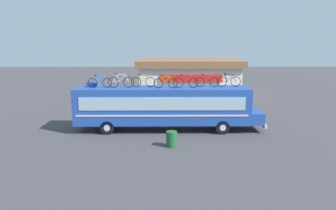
# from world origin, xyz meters

# --- Properties ---
(ground_plane) EXTENTS (120.00, 120.00, 0.00)m
(ground_plane) POSITION_xyz_m (0.00, 0.00, 0.00)
(ground_plane) COLOR #423F44
(bus) EXTENTS (12.97, 2.48, 3.02)m
(bus) POSITION_xyz_m (0.15, 0.00, 1.76)
(bus) COLOR #23479E
(bus) RESTS_ON ground
(luggage_bag_1) EXTENTS (0.68, 0.47, 0.31)m
(luggage_bag_1) POSITION_xyz_m (-4.89, 0.34, 3.18)
(luggage_bag_1) COLOR #193899
(luggage_bag_1) RESTS_ON bus
(rooftop_bicycle_1) EXTENTS (1.64, 0.44, 0.87)m
(rooftop_bicycle_1) POSITION_xyz_m (-4.28, -0.02, 3.38)
(rooftop_bicycle_1) COLOR black
(rooftop_bicycle_1) RESTS_ON bus
(rooftop_bicycle_2) EXTENTS (1.78, 0.44, 0.98)m
(rooftop_bicycle_2) POSITION_xyz_m (-2.84, -0.00, 3.43)
(rooftop_bicycle_2) COLOR black
(rooftop_bicycle_2) RESTS_ON bus
(rooftop_bicycle_3) EXTENTS (1.68, 0.44, 0.92)m
(rooftop_bicycle_3) POSITION_xyz_m (-1.32, 0.23, 3.40)
(rooftop_bicycle_3) COLOR black
(rooftop_bicycle_3) RESTS_ON bus
(rooftop_bicycle_4) EXTENTS (1.63, 0.44, 0.87)m
(rooftop_bicycle_4) POSITION_xyz_m (0.23, -0.30, 3.39)
(rooftop_bicycle_4) COLOR black
(rooftop_bicycle_4) RESTS_ON bus
(rooftop_bicycle_5) EXTENTS (1.70, 0.44, 0.91)m
(rooftop_bicycle_5) POSITION_xyz_m (1.60, -0.18, 3.40)
(rooftop_bicycle_5) COLOR black
(rooftop_bicycle_5) RESTS_ON bus
(rooftop_bicycle_6) EXTENTS (1.66, 0.44, 0.88)m
(rooftop_bicycle_6) POSITION_xyz_m (3.11, 0.35, 3.39)
(rooftop_bicycle_6) COLOR black
(rooftop_bicycle_6) RESTS_ON bus
(rooftop_bicycle_7) EXTENTS (1.68, 0.44, 0.95)m
(rooftop_bicycle_7) POSITION_xyz_m (4.63, 0.38, 3.41)
(rooftop_bicycle_7) COLOR black
(rooftop_bicycle_7) RESTS_ON bus
(roadside_building) EXTENTS (11.40, 10.21, 4.19)m
(roadside_building) POSITION_xyz_m (2.83, 15.28, 2.15)
(roadside_building) COLOR silver
(roadside_building) RESTS_ON ground
(trash_bin) EXTENTS (0.64, 0.64, 0.93)m
(trash_bin) POSITION_xyz_m (0.57, -3.65, 0.46)
(trash_bin) COLOR #1E592D
(trash_bin) RESTS_ON ground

